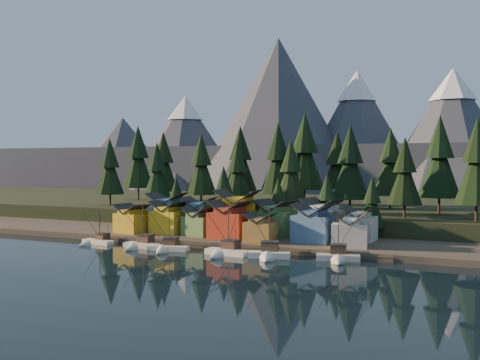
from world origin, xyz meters
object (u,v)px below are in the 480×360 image
at_px(house_back_0, 167,211).
at_px(boat_3, 224,245).
at_px(boat_4, 268,247).
at_px(boat_2, 166,243).
at_px(boat_6, 338,250).
at_px(boat_0, 95,237).
at_px(house_back_1, 200,214).
at_px(house_front_1, 169,216).
at_px(house_front_0, 132,218).
at_px(boat_1, 139,239).

bearing_deg(house_back_0, boat_3, -49.23).
xyz_separation_m(boat_3, boat_4, (10.38, 0.84, 0.24)).
bearing_deg(boat_4, boat_2, 167.85).
height_order(boat_3, boat_6, boat_3).
xyz_separation_m(boat_0, boat_6, (63.06, 2.27, 0.63)).
xyz_separation_m(boat_0, house_back_1, (18.89, 21.96, 4.91)).
bearing_deg(boat_6, boat_2, 171.93).
distance_m(boat_0, boat_2, 22.56).
bearing_deg(boat_6, boat_0, 168.58).
relative_size(house_front_1, house_back_1, 0.93).
height_order(boat_6, house_back_0, house_back_0).
bearing_deg(house_back_1, boat_2, -90.83).
distance_m(boat_3, house_front_1, 31.61).
distance_m(boat_4, house_front_1, 40.06).
distance_m(house_front_0, house_back_0, 10.84).
distance_m(house_front_1, house_back_0, 7.35).
bearing_deg(boat_4, house_front_0, 149.10).
height_order(boat_6, house_back_1, house_back_1).
height_order(boat_0, boat_4, boat_4).
bearing_deg(boat_1, house_back_0, 107.17).
bearing_deg(boat_3, house_back_0, 146.98).
xyz_separation_m(boat_2, house_front_0, (-20.42, 14.98, 3.72)).
bearing_deg(house_front_1, house_back_1, 45.48).
relative_size(boat_0, house_back_1, 1.02).
distance_m(house_front_0, house_front_1, 10.74).
bearing_deg(house_back_0, house_front_1, -63.57).
bearing_deg(house_front_1, boat_1, -78.01).
bearing_deg(house_front_1, boat_2, -54.79).
relative_size(boat_4, house_front_0, 1.42).
distance_m(boat_3, boat_6, 25.51).
xyz_separation_m(boat_4, house_front_1, (-35.89, 17.43, 3.62)).
bearing_deg(house_front_0, boat_2, -27.65).
bearing_deg(house_front_0, boat_0, -90.23).
height_order(boat_0, boat_2, boat_2).
distance_m(boat_1, house_front_0, 18.96).
height_order(boat_2, house_front_0, boat_2).
relative_size(boat_3, house_front_1, 1.30).
xyz_separation_m(boat_2, house_front_1, (-10.16, 18.12, 4.25)).
bearing_deg(boat_1, boat_2, -3.26).
xyz_separation_m(boat_6, house_back_1, (-44.16, 19.68, 4.27)).
relative_size(boat_2, house_front_1, 1.19).
distance_m(boat_6, house_back_1, 48.54).
height_order(boat_4, boat_6, boat_4).
xyz_separation_m(boat_1, boat_6, (48.87, 3.05, 0.15)).
xyz_separation_m(boat_1, boat_3, (23.67, -0.94, 0.11)).
bearing_deg(house_back_1, boat_3, -60.86).
bearing_deg(boat_2, boat_3, -9.47).
height_order(boat_0, boat_6, boat_6).
height_order(boat_0, house_front_1, house_front_1).
bearing_deg(house_back_1, boat_6, -33.58).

